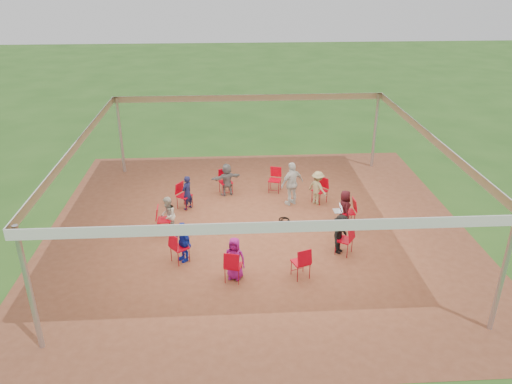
{
  "coord_description": "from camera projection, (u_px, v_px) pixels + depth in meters",
  "views": [
    {
      "loc": [
        -0.87,
        -13.69,
        7.6
      ],
      "look_at": [
        -0.03,
        0.3,
        1.13
      ],
      "focal_mm": 35.0,
      "sensor_mm": 36.0,
      "label": 1
    }
  ],
  "objects": [
    {
      "name": "standing_person",
      "position": [
        292.0,
        184.0,
        16.91
      ],
      "size": [
        1.01,
        0.84,
        1.53
      ],
      "primitive_type": "imported",
      "rotation": [
        0.0,
        0.0,
        3.66
      ],
      "color": "silver",
      "rests_on": "ground"
    },
    {
      "name": "dirt_patch",
      "position": [
        257.0,
        229.0,
        15.64
      ],
      "size": [
        13.0,
        13.0,
        0.0
      ],
      "primitive_type": "plane",
      "color": "brown",
      "rests_on": "ground"
    },
    {
      "name": "chair_1",
      "position": [
        320.0,
        191.0,
        17.16
      ],
      "size": [
        0.61,
        0.6,
        0.9
      ],
      "primitive_type": null,
      "rotation": [
        0.0,
        0.0,
        2.23
      ],
      "color": "#C60013",
      "rests_on": "ground"
    },
    {
      "name": "ground",
      "position": [
        257.0,
        229.0,
        15.64
      ],
      "size": [
        80.0,
        80.0,
        0.0
      ],
      "primitive_type": "plane",
      "color": "#2D5B1C",
      "rests_on": "ground"
    },
    {
      "name": "cable_coil",
      "position": [
        285.0,
        220.0,
        16.14
      ],
      "size": [
        0.35,
        0.35,
        0.03
      ],
      "rotation": [
        0.0,
        0.0,
        0.01
      ],
      "color": "black",
      "rests_on": "ground"
    },
    {
      "name": "chair_8",
      "position": [
        301.0,
        262.0,
        13.06
      ],
      "size": [
        0.54,
        0.56,
        0.9
      ],
      "primitive_type": null,
      "rotation": [
        0.0,
        0.0,
        0.35
      ],
      "color": "#C60013",
      "rests_on": "ground"
    },
    {
      "name": "person_seated_2",
      "position": [
        227.0,
        179.0,
        17.68
      ],
      "size": [
        1.17,
        0.76,
        1.19
      ],
      "primitive_type": "imported",
      "rotation": [
        0.0,
        0.0,
        -2.8
      ],
      "color": "slate",
      "rests_on": "ground"
    },
    {
      "name": "chair_2",
      "position": [
        275.0,
        180.0,
        17.98
      ],
      "size": [
        0.53,
        0.54,
        0.9
      ],
      "primitive_type": null,
      "rotation": [
        0.0,
        0.0,
        2.86
      ],
      "color": "#C60013",
      "rests_on": "ground"
    },
    {
      "name": "chair_3",
      "position": [
        226.0,
        182.0,
        17.84
      ],
      "size": [
        0.54,
        0.56,
        0.9
      ],
      "primitive_type": null,
      "rotation": [
        0.0,
        0.0,
        -2.8
      ],
      "color": "#C60013",
      "rests_on": "ground"
    },
    {
      "name": "person_seated_7",
      "position": [
        341.0,
        234.0,
        14.12
      ],
      "size": [
        0.74,
        0.85,
        1.19
      ],
      "primitive_type": "imported",
      "rotation": [
        0.0,
        0.0,
        0.97
      ],
      "color": "black",
      "rests_on": "ground"
    },
    {
      "name": "tent",
      "position": [
        258.0,
        158.0,
        14.65
      ],
      "size": [
        10.33,
        10.33,
        3.0
      ],
      "color": "#B2B2B7",
      "rests_on": "ground"
    },
    {
      "name": "chair_5",
      "position": [
        164.0,
        220.0,
        15.21
      ],
      "size": [
        0.45,
        0.43,
        0.9
      ],
      "primitive_type": null,
      "rotation": [
        0.0,
        0.0,
        -1.54
      ],
      "color": "#C60013",
      "rests_on": "ground"
    },
    {
      "name": "chair_4",
      "position": [
        184.0,
        196.0,
        16.78
      ],
      "size": [
        0.6,
        0.59,
        0.9
      ],
      "primitive_type": null,
      "rotation": [
        0.0,
        0.0,
        -2.17
      ],
      "color": "#C60013",
      "rests_on": "ground"
    },
    {
      "name": "laptop",
      "position": [
        339.0,
        209.0,
        15.61
      ],
      "size": [
        0.28,
        0.35,
        0.24
      ],
      "rotation": [
        0.0,
        0.0,
        1.6
      ],
      "color": "#B7B7BC",
      "rests_on": "ground"
    },
    {
      "name": "person_seated_1",
      "position": [
        318.0,
        188.0,
        17.03
      ],
      "size": [
        0.77,
        0.84,
        1.19
      ],
      "primitive_type": "imported",
      "rotation": [
        0.0,
        0.0,
        2.23
      ],
      "color": "tan",
      "rests_on": "ground"
    },
    {
      "name": "person_seated_6",
      "position": [
        234.0,
        258.0,
        12.96
      ],
      "size": [
        0.65,
        0.47,
        1.19
      ],
      "primitive_type": "imported",
      "rotation": [
        0.0,
        0.0,
        -0.28
      ],
      "color": "#961377",
      "rests_on": "ground"
    },
    {
      "name": "chair_0",
      "position": [
        348.0,
        212.0,
        15.69
      ],
      "size": [
        0.45,
        0.43,
        0.9
      ],
      "primitive_type": null,
      "rotation": [
        0.0,
        0.0,
        1.6
      ],
      "color": "#C60013",
      "rests_on": "ground"
    },
    {
      "name": "person_seated_4",
      "position": [
        168.0,
        215.0,
        15.16
      ],
      "size": [
        0.35,
        0.59,
        1.19
      ],
      "primitive_type": "imported",
      "rotation": [
        0.0,
        0.0,
        -1.54
      ],
      "color": "#B8B5A3",
      "rests_on": "ground"
    },
    {
      "name": "chair_9",
      "position": [
        344.0,
        240.0,
        14.12
      ],
      "size": [
        0.6,
        0.59,
        0.9
      ],
      "primitive_type": null,
      "rotation": [
        0.0,
        0.0,
        0.97
      ],
      "color": "#C60013",
      "rests_on": "ground"
    },
    {
      "name": "person_seated_3",
      "position": [
        187.0,
        193.0,
        16.66
      ],
      "size": [
        0.48,
        0.52,
        1.19
      ],
      "primitive_type": "imported",
      "rotation": [
        0.0,
        0.0,
        -2.17
      ],
      "color": "#16183F",
      "rests_on": "ground"
    },
    {
      "name": "person_seated_5",
      "position": [
        183.0,
        241.0,
        13.75
      ],
      "size": [
        0.71,
        0.77,
        1.19
      ],
      "primitive_type": "imported",
      "rotation": [
        0.0,
        0.0,
        -0.91
      ],
      "color": "#182DB6",
      "rests_on": "ground"
    },
    {
      "name": "person_seated_0",
      "position": [
        344.0,
        208.0,
        15.62
      ],
      "size": [
        0.34,
        0.59,
        1.19
      ],
      "primitive_type": "imported",
      "rotation": [
        0.0,
        0.0,
        1.6
      ],
      "color": "#390E14",
      "rests_on": "ground"
    },
    {
      "name": "chair_7",
      "position": [
        233.0,
        266.0,
        12.92
      ],
      "size": [
        0.53,
        0.54,
        0.9
      ],
      "primitive_type": null,
      "rotation": [
        0.0,
        0.0,
        -0.28
      ],
      "color": "#C60013",
      "rests_on": "ground"
    },
    {
      "name": "chair_6",
      "position": [
        180.0,
        248.0,
        13.74
      ],
      "size": [
        0.61,
        0.6,
        0.9
      ],
      "primitive_type": null,
      "rotation": [
        0.0,
        0.0,
        -0.91
      ],
      "color": "#C60013",
      "rests_on": "ground"
    }
  ]
}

